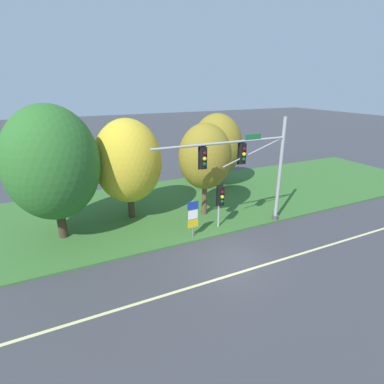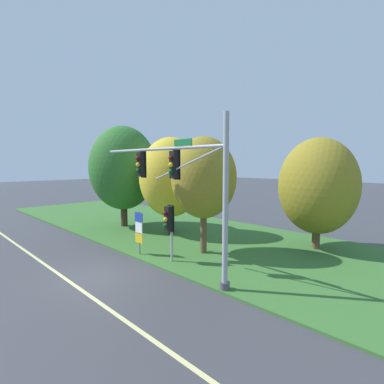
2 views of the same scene
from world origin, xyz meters
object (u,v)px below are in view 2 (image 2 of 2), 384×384
pedestrian_signal_near_kerb (169,222)px  tree_behind_signpost (204,178)px  tree_left_of_mast (171,177)px  tree_nearest_road (123,168)px  tree_mid_verge (318,186)px  route_sign_post (139,229)px  traffic_signal_mast (182,179)px

pedestrian_signal_near_kerb → tree_behind_signpost: bearing=87.1°
tree_left_of_mast → tree_nearest_road: bearing=-166.5°
pedestrian_signal_near_kerb → tree_behind_signpost: tree_behind_signpost is taller
tree_nearest_road → tree_behind_signpost: bearing=-4.0°
pedestrian_signal_near_kerb → tree_left_of_mast: 6.44m
pedestrian_signal_near_kerb → tree_behind_signpost: (0.12, 2.34, 2.08)m
tree_left_of_mast → tree_mid_verge: 9.39m
pedestrian_signal_near_kerb → route_sign_post: pedestrian_signal_near_kerb is taller
route_sign_post → tree_left_of_mast: (-2.56, 4.42, 2.56)m
route_sign_post → tree_mid_verge: size_ratio=0.37×
traffic_signal_mast → route_sign_post: 4.64m
traffic_signal_mast → tree_behind_signpost: bearing=116.7°
tree_left_of_mast → traffic_signal_mast: bearing=-36.6°
traffic_signal_mast → pedestrian_signal_near_kerb: size_ratio=3.08×
tree_nearest_road → tree_mid_verge: bearing=19.3°
tree_nearest_road → tree_mid_verge: (13.13, 4.61, -0.92)m
pedestrian_signal_near_kerb → route_sign_post: (-2.07, -0.37, -0.66)m
route_sign_post → tree_behind_signpost: bearing=51.1°
tree_left_of_mast → tree_mid_verge: (8.69, 3.54, -0.32)m
route_sign_post → tree_left_of_mast: tree_left_of_mast is taller
traffic_signal_mast → tree_behind_signpost: size_ratio=1.38×
pedestrian_signal_near_kerb → tree_mid_verge: bearing=61.9°
pedestrian_signal_near_kerb → tree_left_of_mast: size_ratio=0.43×
traffic_signal_mast → tree_mid_verge: traffic_signal_mast is taller
tree_left_of_mast → tree_behind_signpost: tree_left_of_mast is taller
tree_mid_verge → tree_behind_signpost: bearing=-126.9°
tree_left_of_mast → tree_mid_verge: size_ratio=1.05×
traffic_signal_mast → tree_nearest_road: bearing=161.6°
route_sign_post → tree_left_of_mast: size_ratio=0.35×
traffic_signal_mast → route_sign_post: (-3.64, 0.19, -2.86)m
route_sign_post → tree_mid_verge: (6.13, 7.96, 2.24)m
route_sign_post → tree_mid_verge: 10.29m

